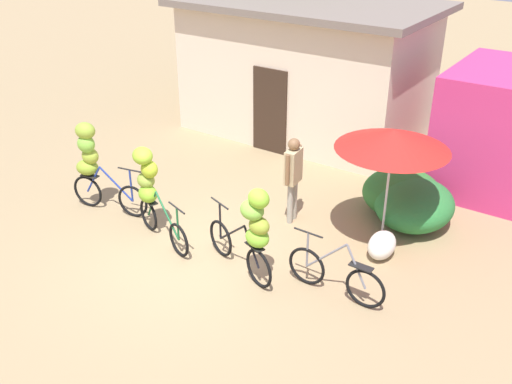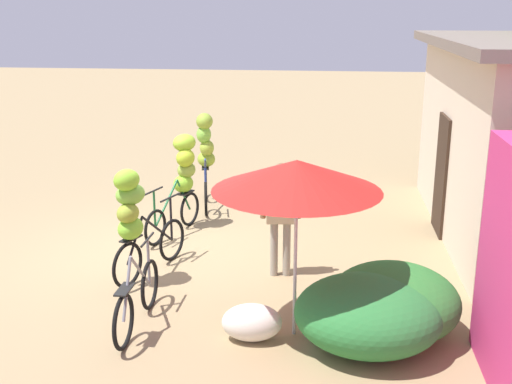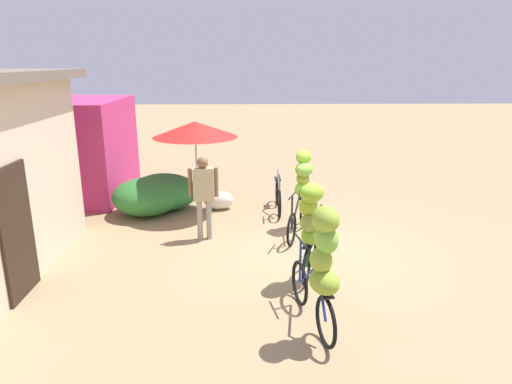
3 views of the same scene
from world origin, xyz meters
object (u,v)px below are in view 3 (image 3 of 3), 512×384
Objects in this scene: bicycle_leftmost at (321,264)px; bicycle_by_shop at (278,196)px; shop_pink at (69,148)px; bicycle_near_pile at (311,222)px; bicycle_center_loaded at (302,185)px; person_vendor at (203,190)px; produce_sack at (219,200)px; market_umbrella at (195,129)px.

bicycle_by_shop is at bearing 1.63° from bicycle_leftmost.
shop_pink is 5.58m from bicycle_by_shop.
shop_pink is 1.95× the size of bicycle_near_pile.
bicycle_leftmost is at bearing 176.41° from bicycle_center_loaded.
bicycle_near_pile is 2.57m from person_vendor.
person_vendor is at bearing 137.51° from bicycle_by_shop.
bicycle_center_loaded is (2.26, -0.14, -0.00)m from bicycle_near_pile.
bicycle_leftmost reaches higher than bicycle_center_loaded.
bicycle_near_pile is 0.99× the size of person_vendor.
produce_sack is at bearing 24.03° from bicycle_near_pile.
market_umbrella is at bearing 31.29° from bicycle_near_pile.
person_vendor is (-0.46, 1.97, 0.04)m from bicycle_center_loaded.
shop_pink is 3.82m from market_umbrella.
bicycle_near_pile is at bearing -155.97° from produce_sack.
market_umbrella is at bearing 91.09° from bicycle_by_shop.
bicycle_by_shop is (-1.50, -5.30, -0.88)m from shop_pink.
bicycle_center_loaded is at bearing -115.93° from shop_pink.
produce_sack is (5.26, 1.55, -0.79)m from bicycle_leftmost.
bicycle_leftmost is at bearing -140.45° from shop_pink.
market_umbrella is 1.27× the size of person_vendor.
bicycle_center_loaded is (-1.23, -2.27, -0.96)m from market_umbrella.
market_umbrella reaches higher than bicycle_leftmost.
bicycle_by_shop is (3.53, 0.24, -0.62)m from bicycle_near_pile.
shop_pink reaches higher than produce_sack.
bicycle_by_shop is 2.43m from person_vendor.
bicycle_near_pile is at bearing -134.66° from person_vendor.
bicycle_leftmost reaches higher than person_vendor.
market_umbrella is at bearing -114.13° from shop_pink.
person_vendor is (-3.22, -3.72, -0.22)m from shop_pink.
market_umbrella is (-1.53, -3.42, 0.70)m from shop_pink.
bicycle_by_shop is (0.04, -1.88, -1.58)m from market_umbrella.
shop_pink reaches higher than bicycle_center_loaded.
shop_pink reaches higher than bicycle_near_pile.
bicycle_near_pile is (-3.50, -2.12, -0.96)m from market_umbrella.
person_vendor is at bearing 27.11° from bicycle_leftmost.
person_vendor is at bearing 103.12° from bicycle_center_loaded.
bicycle_by_shop is 1.42m from produce_sack.
produce_sack is (0.16, 1.40, -0.14)m from bicycle_by_shop.
bicycle_leftmost is at bearing -152.89° from person_vendor.
market_umbrella reaches higher than produce_sack.
bicycle_center_loaded is 2.41m from produce_sack.
bicycle_near_pile is at bearing 176.44° from bicycle_center_loaded.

